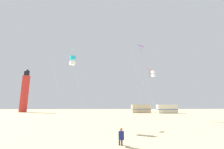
{
  "coord_description": "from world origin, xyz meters",
  "views": [
    {
      "loc": [
        0.43,
        -6.43,
        2.61
      ],
      "look_at": [
        1.84,
        12.81,
        6.45
      ],
      "focal_mm": 24.78,
      "sensor_mm": 36.0,
      "label": 1
    }
  ],
  "objects_px": {
    "kite_box_white": "(153,74)",
    "kite_diamond_violet": "(140,49)",
    "lighthouse_distant": "(25,91)",
    "rv_van_cream": "(167,109)",
    "kite_diamond_lime": "(74,52)",
    "kite_diamond_scarlet": "(149,71)",
    "kite_box_cyan": "(72,61)",
    "kite_flyer_standing": "(121,136)",
    "rv_van_tan": "(141,109)"
  },
  "relations": [
    {
      "from": "kite_diamond_scarlet",
      "to": "rv_van_cream",
      "type": "bearing_deg",
      "value": 63.45
    },
    {
      "from": "kite_box_white",
      "to": "lighthouse_distant",
      "type": "bearing_deg",
      "value": 140.31
    },
    {
      "from": "kite_box_white",
      "to": "rv_van_tan",
      "type": "bearing_deg",
      "value": 81.61
    },
    {
      "from": "kite_box_cyan",
      "to": "rv_van_tan",
      "type": "bearing_deg",
      "value": 63.17
    },
    {
      "from": "kite_diamond_lime",
      "to": "rv_van_cream",
      "type": "distance_m",
      "value": 39.11
    },
    {
      "from": "kite_diamond_lime",
      "to": "rv_van_tan",
      "type": "bearing_deg",
      "value": 59.92
    },
    {
      "from": "kite_diamond_violet",
      "to": "lighthouse_distant",
      "type": "distance_m",
      "value": 53.93
    },
    {
      "from": "kite_flyer_standing",
      "to": "kite_diamond_lime",
      "type": "height_order",
      "value": "kite_diamond_lime"
    },
    {
      "from": "kite_flyer_standing",
      "to": "kite_diamond_lime",
      "type": "xyz_separation_m",
      "value": [
        -5.52,
        11.98,
        9.96
      ]
    },
    {
      "from": "lighthouse_distant",
      "to": "kite_diamond_scarlet",
      "type": "bearing_deg",
      "value": -49.86
    },
    {
      "from": "kite_diamond_lime",
      "to": "lighthouse_distant",
      "type": "xyz_separation_m",
      "value": [
        -25.3,
        39.78,
        -2.73
      ]
    },
    {
      "from": "kite_box_white",
      "to": "kite_diamond_scarlet",
      "type": "distance_m",
      "value": 10.42
    },
    {
      "from": "rv_van_tan",
      "to": "rv_van_cream",
      "type": "xyz_separation_m",
      "value": [
        7.76,
        -3.45,
        0.0
      ]
    },
    {
      "from": "kite_diamond_lime",
      "to": "kite_diamond_violet",
      "type": "bearing_deg",
      "value": -4.71
    },
    {
      "from": "kite_box_cyan",
      "to": "kite_diamond_scarlet",
      "type": "bearing_deg",
      "value": 4.21
    },
    {
      "from": "kite_flyer_standing",
      "to": "rv_van_cream",
      "type": "distance_m",
      "value": 44.73
    },
    {
      "from": "kite_flyer_standing",
      "to": "kite_box_white",
      "type": "xyz_separation_m",
      "value": [
        8.98,
        18.73,
        8.12
      ]
    },
    {
      "from": "lighthouse_distant",
      "to": "rv_van_cream",
      "type": "xyz_separation_m",
      "value": [
        51.19,
        -11.95,
        -6.45
      ]
    },
    {
      "from": "rv_van_cream",
      "to": "kite_diamond_scarlet",
      "type": "bearing_deg",
      "value": -114.83
    },
    {
      "from": "kite_diamond_lime",
      "to": "lighthouse_distant",
      "type": "bearing_deg",
      "value": 122.45
    },
    {
      "from": "rv_van_tan",
      "to": "rv_van_cream",
      "type": "relative_size",
      "value": 1.0
    },
    {
      "from": "kite_box_cyan",
      "to": "kite_diamond_scarlet",
      "type": "xyz_separation_m",
      "value": [
        10.07,
        0.74,
        -1.02
      ]
    },
    {
      "from": "kite_box_white",
      "to": "kite_diamond_violet",
      "type": "bearing_deg",
      "value": -120.43
    },
    {
      "from": "kite_flyer_standing",
      "to": "kite_box_white",
      "type": "relative_size",
      "value": 0.12
    },
    {
      "from": "kite_diamond_violet",
      "to": "kite_diamond_scarlet",
      "type": "height_order",
      "value": "kite_diamond_violet"
    },
    {
      "from": "kite_box_cyan",
      "to": "kite_box_white",
      "type": "relative_size",
      "value": 0.94
    },
    {
      "from": "kite_box_cyan",
      "to": "kite_diamond_scarlet",
      "type": "relative_size",
      "value": 1.15
    },
    {
      "from": "kite_diamond_violet",
      "to": "kite_box_white",
      "type": "relative_size",
      "value": 1.25
    },
    {
      "from": "kite_flyer_standing",
      "to": "rv_van_tan",
      "type": "distance_m",
      "value": 45.07
    },
    {
      "from": "rv_van_tan",
      "to": "rv_van_cream",
      "type": "distance_m",
      "value": 8.49
    },
    {
      "from": "kite_flyer_standing",
      "to": "kite_box_white",
      "type": "height_order",
      "value": "kite_box_white"
    },
    {
      "from": "rv_van_tan",
      "to": "kite_diamond_lime",
      "type": "bearing_deg",
      "value": -121.48
    },
    {
      "from": "kite_diamond_violet",
      "to": "rv_van_cream",
      "type": "height_order",
      "value": "kite_diamond_violet"
    },
    {
      "from": "lighthouse_distant",
      "to": "rv_van_tan",
      "type": "distance_m",
      "value": 44.71
    },
    {
      "from": "kite_flyer_standing",
      "to": "kite_diamond_lime",
      "type": "bearing_deg",
      "value": -65.63
    },
    {
      "from": "kite_box_white",
      "to": "lighthouse_distant",
      "type": "distance_m",
      "value": 51.74
    },
    {
      "from": "rv_van_cream",
      "to": "kite_box_white",
      "type": "bearing_deg",
      "value": -116.63
    },
    {
      "from": "kite_diamond_violet",
      "to": "kite_box_cyan",
      "type": "height_order",
      "value": "kite_diamond_violet"
    },
    {
      "from": "kite_box_cyan",
      "to": "rv_van_tan",
      "type": "xyz_separation_m",
      "value": [
        17.6,
        34.8,
        -6.75
      ]
    },
    {
      "from": "kite_diamond_lime",
      "to": "rv_van_cream",
      "type": "relative_size",
      "value": 1.74
    },
    {
      "from": "kite_box_cyan",
      "to": "rv_van_cream",
      "type": "bearing_deg",
      "value": 51.02
    },
    {
      "from": "kite_diamond_violet",
      "to": "kite_diamond_scarlet",
      "type": "xyz_separation_m",
      "value": [
        0.54,
        -1.95,
        -3.8
      ]
    },
    {
      "from": "kite_diamond_lime",
      "to": "kite_diamond_scarlet",
      "type": "relative_size",
      "value": 1.49
    },
    {
      "from": "kite_diamond_violet",
      "to": "rv_van_tan",
      "type": "bearing_deg",
      "value": 75.9
    },
    {
      "from": "kite_flyer_standing",
      "to": "kite_diamond_violet",
      "type": "xyz_separation_m",
      "value": [
        4.53,
        11.15,
        10.31
      ]
    },
    {
      "from": "lighthouse_distant",
      "to": "rv_van_cream",
      "type": "relative_size",
      "value": 2.58
    },
    {
      "from": "rv_van_cream",
      "to": "lighthouse_distant",
      "type": "bearing_deg",
      "value": 168.58
    },
    {
      "from": "kite_diamond_scarlet",
      "to": "kite_diamond_violet",
      "type": "bearing_deg",
      "value": 105.38
    },
    {
      "from": "kite_diamond_lime",
      "to": "rv_van_tan",
      "type": "height_order",
      "value": "kite_diamond_lime"
    },
    {
      "from": "kite_diamond_lime",
      "to": "kite_box_white",
      "type": "xyz_separation_m",
      "value": [
        14.51,
        6.75,
        -1.84
      ]
    }
  ]
}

